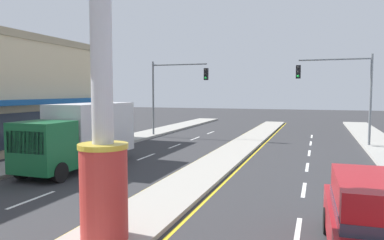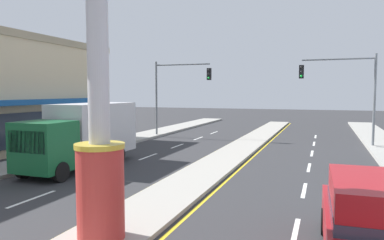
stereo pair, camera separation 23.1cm
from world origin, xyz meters
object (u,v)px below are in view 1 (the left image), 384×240
district_sign (101,54)px  traffic_light_right_side (342,84)px  traffic_light_left_side (173,85)px  box_truck_near_right_lane (81,133)px  suv_far_right_lane (376,220)px

district_sign → traffic_light_right_side: 20.09m
traffic_light_left_side → box_truck_near_right_lane: 12.75m
traffic_light_left_side → suv_far_right_lane: traffic_light_left_side is taller
district_sign → traffic_light_right_side: (6.33, 19.07, -0.33)m
box_truck_near_right_lane → suv_far_right_lane: size_ratio=1.48×
box_truck_near_right_lane → suv_far_right_lane: box_truck_near_right_lane is taller
traffic_light_left_side → traffic_light_right_side: bearing=-3.9°
traffic_light_right_side → suv_far_right_lane: bearing=-90.9°
district_sign → box_truck_near_right_lane: (-6.04, 7.44, -2.88)m
traffic_light_left_side → box_truck_near_right_lane: bearing=-88.7°
traffic_light_right_side → traffic_light_left_side: bearing=176.1°
district_sign → traffic_light_left_side: 20.91m
traffic_light_right_side → box_truck_near_right_lane: traffic_light_right_side is taller
district_sign → suv_far_right_lane: (6.04, 1.00, -3.60)m
traffic_light_right_side → suv_far_right_lane: (-0.28, -18.07, -3.26)m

